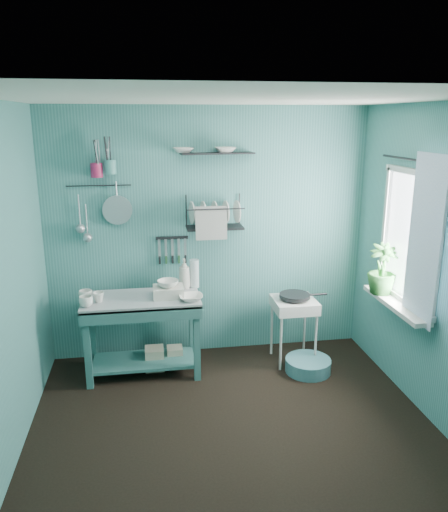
{
  "coord_description": "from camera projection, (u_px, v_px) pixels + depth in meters",
  "views": [
    {
      "loc": [
        -0.62,
        -3.34,
        2.37
      ],
      "look_at": [
        0.05,
        0.85,
        1.2
      ],
      "focal_mm": 35.0,
      "sensor_mm": 36.0,
      "label": 1
    }
  ],
  "objects": [
    {
      "name": "ladle_outer",
      "position": [
        79.0,
        210.0,
        4.7
      ],
      "size": [
        0.01,
        0.01,
        0.3
      ],
      "primitive_type": "cylinder",
      "color": "#AEB2B7",
      "rests_on": "wall_back"
    },
    {
      "name": "work_counter",
      "position": [
        143.0,
        335.0,
        4.74
      ],
      "size": [
        1.16,
        0.71,
        0.77
      ],
      "primitive_type": "cube",
      "rotation": [
        0.0,
        0.0,
        -0.16
      ],
      "color": "#2F6461",
      "rests_on": "floor"
    },
    {
      "name": "soap_bottle",
      "position": [
        184.0,
        274.0,
        4.85
      ],
      "size": [
        0.11,
        0.12,
        0.3
      ],
      "primitive_type": "imported",
      "color": "beige",
      "rests_on": "work_counter"
    },
    {
      "name": "upper_shelf",
      "position": [
        217.0,
        153.0,
        4.7
      ],
      "size": [
        0.71,
        0.25,
        0.01
      ],
      "primitive_type": "cube",
      "rotation": [
        0.0,
        0.0,
        0.1
      ],
      "color": "black",
      "rests_on": "wall_back"
    },
    {
      "name": "frying_pan",
      "position": [
        295.0,
        296.0,
        4.89
      ],
      "size": [
        0.3,
        0.3,
        0.03
      ],
      "primitive_type": "cylinder",
      "color": "black",
      "rests_on": "hotplate_stand"
    },
    {
      "name": "ladle_inner",
      "position": [
        87.0,
        220.0,
        4.73
      ],
      "size": [
        0.01,
        0.01,
        0.3
      ],
      "primitive_type": "cylinder",
      "color": "#AEB2B7",
      "rests_on": "wall_back"
    },
    {
      "name": "dish_rack",
      "position": [
        215.0,
        212.0,
        4.82
      ],
      "size": [
        0.58,
        0.33,
        0.32
      ],
      "primitive_type": "cube",
      "rotation": [
        0.0,
        0.0,
        0.16
      ],
      "color": "black",
      "rests_on": "wall_back"
    },
    {
      "name": "curtain_rod",
      "position": [
        414.0,
        160.0,
        4.02
      ],
      "size": [
        0.02,
        1.05,
        0.02
      ],
      "primitive_type": "cylinder",
      "rotation": [
        1.57,
        0.0,
        0.0
      ],
      "color": "black",
      "rests_on": "wall_right"
    },
    {
      "name": "window_glass",
      "position": [
        411.0,
        238.0,
        4.2
      ],
      "size": [
        0.0,
        1.1,
        1.1
      ],
      "primitive_type": "plane",
      "rotation": [
        1.57,
        0.0,
        1.57
      ],
      "color": "white",
      "rests_on": "wall_right"
    },
    {
      "name": "wash_tub",
      "position": [
        168.0,
        292.0,
        4.64
      ],
      "size": [
        0.28,
        0.22,
        0.1
      ],
      "primitive_type": "cube",
      "color": "beige",
      "rests_on": "work_counter"
    },
    {
      "name": "wall_front",
      "position": [
        298.0,
        388.0,
        2.15
      ],
      "size": [
        3.2,
        0.0,
        3.2
      ],
      "primitive_type": "plane",
      "rotation": [
        -1.57,
        0.0,
        0.0
      ],
      "color": "#3A7674",
      "rests_on": "ground"
    },
    {
      "name": "hook_rail",
      "position": [
        99.0,
        186.0,
        4.68
      ],
      "size": [
        0.6,
        0.01,
        0.01
      ],
      "primitive_type": "cylinder",
      "rotation": [
        0.0,
        1.57,
        0.0
      ],
      "color": "black",
      "rests_on": "wall_back"
    },
    {
      "name": "windowsill",
      "position": [
        395.0,
        304.0,
        4.35
      ],
      "size": [
        0.16,
        0.95,
        0.04
      ],
      "primitive_type": "cube",
      "color": "silver",
      "rests_on": "wall_right"
    },
    {
      "name": "curtain",
      "position": [
        424.0,
        241.0,
        3.89
      ],
      "size": [
        0.0,
        1.35,
        1.35
      ],
      "primitive_type": "plane",
      "rotation": [
        1.57,
        0.0,
        1.57
      ],
      "color": "white",
      "rests_on": "wall_right"
    },
    {
      "name": "tub_bowl",
      "position": [
        168.0,
        283.0,
        4.62
      ],
      "size": [
        0.2,
        0.19,
        0.06
      ],
      "primitive_type": "imported",
      "color": "silver",
      "rests_on": "wash_tub"
    },
    {
      "name": "colander",
      "position": [
        117.0,
        210.0,
        4.75
      ],
      "size": [
        0.28,
        0.03,
        0.28
      ],
      "primitive_type": "cylinder",
      "rotation": [
        1.54,
        0.0,
        0.0
      ],
      "color": "#AEB2B7",
      "rests_on": "wall_back"
    },
    {
      "name": "mug_right",
      "position": [
        86.0,
        295.0,
        4.55
      ],
      "size": [
        0.17,
        0.17,
        0.1
      ],
      "primitive_type": "imported",
      "rotation": [
        0.0,
        0.0,
        1.05
      ],
      "color": "silver",
      "rests_on": "work_counter"
    },
    {
      "name": "wall_right",
      "position": [
        441.0,
        270.0,
        3.82
      ],
      "size": [
        0.0,
        3.0,
        3.0
      ],
      "primitive_type": "plane",
      "rotation": [
        1.57,
        0.0,
        -1.57
      ],
      "color": "#3A7674",
      "rests_on": "ground"
    },
    {
      "name": "utensil_cup_magenta",
      "position": [
        97.0,
        170.0,
        4.59
      ],
      "size": [
        0.11,
        0.11,
        0.13
      ],
      "primitive_type": "cylinder",
      "color": "#AD1F4E",
      "rests_on": "wall_back"
    },
    {
      "name": "knife_strip",
      "position": [
        172.0,
        238.0,
        4.92
      ],
      "size": [
        0.32,
        0.02,
        0.03
      ],
      "primitive_type": "cube",
      "rotation": [
        0.0,
        0.0,
        -0.01
      ],
      "color": "black",
      "rests_on": "wall_back"
    },
    {
      "name": "potted_plant",
      "position": [
        382.0,
        269.0,
        4.5
      ],
      "size": [
        0.31,
        0.31,
        0.46
      ],
      "primitive_type": "imported",
      "rotation": [
        0.0,
        0.0,
        -0.24
      ],
      "color": "#276228",
      "rests_on": "windowsill"
    },
    {
      "name": "water_bottle",
      "position": [
        194.0,
        273.0,
        4.88
      ],
      "size": [
        0.09,
        0.09,
        0.28
      ],
      "primitive_type": "cylinder",
      "color": "silver",
      "rests_on": "work_counter"
    },
    {
      "name": "ceiling",
      "position": [
        237.0,
        98.0,
        3.24
      ],
      "size": [
        3.2,
        3.2,
        0.0
      ],
      "primitive_type": "plane",
      "rotation": [
        3.14,
        0.0,
        0.0
      ],
      "color": "silver",
      "rests_on": "ground"
    },
    {
      "name": "wall_left",
      "position": [
        0.0,
        292.0,
        3.33
      ],
      "size": [
        0.0,
        3.0,
        3.0
      ],
      "primitive_type": "plane",
      "rotation": [
        1.57,
        0.0,
        1.57
      ],
      "color": "#3A7674",
      "rests_on": "ground"
    },
    {
      "name": "storage_tin_small",
      "position": [
        175.0,
        356.0,
        4.93
      ],
      "size": [
        0.15,
        0.15,
        0.2
      ],
      "primitive_type": "cube",
      "color": "gray",
      "rests_on": "floor"
    },
    {
      "name": "storage_tin_large",
      "position": [
        155.0,
        358.0,
        4.87
      ],
      "size": [
        0.18,
        0.18,
        0.22
      ],
      "primitive_type": "cube",
      "color": "gray",
      "rests_on": "floor"
    },
    {
      "name": "floor_basin",
      "position": [
        308.0,
        365.0,
        4.83
      ],
      "size": [
        0.44,
        0.44,
        0.13
      ],
      "primitive_type": "cylinder",
      "color": "teal",
      "rests_on": "floor"
    },
    {
      "name": "mug_mid",
      "position": [
        99.0,
        297.0,
        4.51
      ],
      "size": [
        0.14,
        0.14,
        0.09
      ],
      "primitive_type": "imported",
      "rotation": [
        0.0,
        0.0,
        0.52
      ],
      "color": "silver",
      "rests_on": "work_counter"
    },
    {
      "name": "floor",
      "position": [
        235.0,
        432.0,
        3.91
      ],
      "size": [
        3.2,
        3.2,
        0.0
      ],
      "primitive_type": "plane",
      "color": "black",
      "rests_on": "ground"
    },
    {
      "name": "mug_left",
      "position": [
        86.0,
        301.0,
        4.4
      ],
      "size": [
        0.12,
        0.12,
        0.1
      ],
      "primitive_type": "imported",
      "color": "silver",
      "rests_on": "work_counter"
    },
    {
      "name": "counter_bowl",
      "position": [
        191.0,
        298.0,
        4.55
      ],
      "size": [
        0.22,
        0.22,
        0.05
      ],
      "primitive_type": "imported",
      "color": "silver",
      "rests_on": "work_counter"
    },
    {
      "name": "shelf_bowl_left",
      "position": [
        183.0,
        151.0,
        4.65
      ],
      "size": [
        0.2,
        0.2,
        0.05
      ],
      "primitive_type": "imported",
      "rotation": [
        0.0,
        0.0,
        0.03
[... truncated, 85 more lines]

